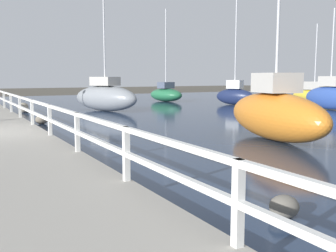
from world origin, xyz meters
The scene contains 11 objects.
railing centered at (1.73, 0.00, 0.93)m, with size 0.10×32.50×0.92m.
boulder_water_edge centered at (2.75, 10.12, 0.19)m, with size 0.50×0.45×0.38m.
boulder_downstream centered at (2.55, 4.08, 0.20)m, with size 0.54×0.49×0.41m.
boulder_upstream centered at (2.89, 11.57, 0.24)m, with size 0.65×0.59×0.49m.
boulder_mid_strip centered at (3.36, -9.34, 0.17)m, with size 0.45×0.41×0.34m.
sailboat_gray centered at (7.19, 8.96, 0.85)m, with size 3.32×5.10×8.17m.
sailboat_navy centered at (17.22, 9.39, 0.75)m, with size 2.03×3.13×7.45m.
sailboat_green centered at (14.64, 15.14, 0.64)m, with size 2.31×3.78×7.44m.
sailboat_blue centered at (19.82, 3.22, 0.85)m, with size 1.44×4.20×6.16m.
sailboat_orange centered at (8.31, -3.97, 0.86)m, with size 2.60×5.41×7.20m.
sailboat_yellow centered at (24.17, 8.24, 0.65)m, with size 1.89×5.25×6.08m.
Camera 1 is at (-0.76, -13.36, 2.04)m, focal length 42.00 mm.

